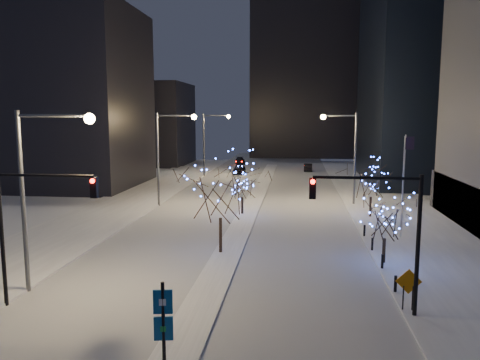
# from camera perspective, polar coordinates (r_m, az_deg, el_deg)

# --- Properties ---
(ground) EXTENTS (160.00, 160.00, 0.00)m
(ground) POSITION_cam_1_polar(r_m,az_deg,el_deg) (23.92, -5.26, -16.12)
(ground) COLOR white
(ground) RESTS_ON ground
(road) EXTENTS (20.00, 130.00, 0.02)m
(road) POSITION_cam_1_polar(r_m,az_deg,el_deg) (57.37, 2.10, -1.86)
(road) COLOR #A9AEB8
(road) RESTS_ON ground
(median) EXTENTS (2.00, 80.00, 0.15)m
(median) POSITION_cam_1_polar(r_m,az_deg,el_deg) (52.46, 1.64, -2.71)
(median) COLOR white
(median) RESTS_ON ground
(east_sidewalk) EXTENTS (10.00, 90.00, 0.15)m
(east_sidewalk) POSITION_cam_1_polar(r_m,az_deg,el_deg) (43.69, 20.44, -5.37)
(east_sidewalk) COLOR white
(east_sidewalk) RESTS_ON ground
(west_sidewalk) EXTENTS (8.00, 90.00, 0.15)m
(west_sidewalk) POSITION_cam_1_polar(r_m,az_deg,el_deg) (46.40, -17.10, -4.46)
(west_sidewalk) COLOR white
(west_sidewalk) RESTS_ON ground
(filler_west_near) EXTENTS (22.00, 18.00, 24.00)m
(filler_west_near) POSITION_cam_1_polar(r_m,az_deg,el_deg) (69.56, -21.44, 9.23)
(filler_west_near) COLOR black
(filler_west_near) RESTS_ON ground
(filler_west_far) EXTENTS (18.00, 16.00, 16.00)m
(filler_west_far) POSITION_cam_1_polar(r_m,az_deg,el_deg) (96.38, -11.75, 6.70)
(filler_west_far) COLOR black
(filler_west_far) RESTS_ON ground
(horizon_block) EXTENTS (24.00, 14.00, 42.00)m
(horizon_block) POSITION_cam_1_polar(r_m,az_deg,el_deg) (113.91, 7.74, 13.50)
(horizon_block) COLOR black
(horizon_block) RESTS_ON ground
(street_lamp_w_near) EXTENTS (4.40, 0.56, 10.00)m
(street_lamp_w_near) POSITION_cam_1_polar(r_m,az_deg,el_deg) (27.23, -23.22, 0.45)
(street_lamp_w_near) COLOR #595E66
(street_lamp_w_near) RESTS_ON ground
(street_lamp_w_mid) EXTENTS (4.40, 0.56, 10.00)m
(street_lamp_w_mid) POSITION_cam_1_polar(r_m,az_deg,el_deg) (50.34, -8.86, 4.13)
(street_lamp_w_mid) COLOR #595E66
(street_lamp_w_mid) RESTS_ON ground
(street_lamp_w_far) EXTENTS (4.40, 0.56, 10.00)m
(street_lamp_w_far) POSITION_cam_1_polar(r_m,az_deg,el_deg) (74.67, -3.64, 5.40)
(street_lamp_w_far) COLOR #595E66
(street_lamp_w_far) RESTS_ON ground
(street_lamp_east) EXTENTS (3.90, 0.56, 10.00)m
(street_lamp_east) POSITION_cam_1_polar(r_m,az_deg,el_deg) (51.73, 12.89, 4.07)
(street_lamp_east) COLOR #595E66
(street_lamp_east) RESTS_ON ground
(traffic_signal_west) EXTENTS (5.26, 0.43, 7.00)m
(traffic_signal_west) POSITION_cam_1_polar(r_m,az_deg,el_deg) (25.55, -24.29, -4.01)
(traffic_signal_west) COLOR black
(traffic_signal_west) RESTS_ON ground
(traffic_signal_east) EXTENTS (5.26, 0.43, 7.00)m
(traffic_signal_east) POSITION_cam_1_polar(r_m,az_deg,el_deg) (23.27, 17.28, -4.78)
(traffic_signal_east) COLOR black
(traffic_signal_east) RESTS_ON ground
(flagpoles) EXTENTS (1.35, 2.60, 8.00)m
(flagpoles) POSITION_cam_1_polar(r_m,az_deg,el_deg) (39.86, 19.40, 0.35)
(flagpoles) COLOR silver
(flagpoles) RESTS_ON east_sidewalk
(bollards) EXTENTS (0.16, 12.16, 0.90)m
(bollards) POSITION_cam_1_polar(r_m,az_deg,el_deg) (33.10, 16.36, -8.43)
(bollards) COLOR black
(bollards) RESTS_ON east_sidewalk
(car_near) EXTENTS (2.05, 4.80, 1.62)m
(car_near) POSITION_cam_1_polar(r_m,az_deg,el_deg) (78.12, -0.09, 1.34)
(car_near) COLOR black
(car_near) RESTS_ON ground
(car_mid) EXTENTS (1.49, 4.06, 1.33)m
(car_mid) POSITION_cam_1_polar(r_m,az_deg,el_deg) (83.15, 8.30, 1.55)
(car_mid) COLOR black
(car_mid) RESTS_ON ground
(car_far) EXTENTS (2.61, 4.83, 1.33)m
(car_far) POSITION_cam_1_polar(r_m,az_deg,el_deg) (93.94, 0.01, 2.36)
(car_far) COLOR black
(car_far) RESTS_ON ground
(holiday_tree_median_near) EXTENTS (7.18, 7.18, 7.10)m
(holiday_tree_median_near) POSITION_cam_1_polar(r_m,az_deg,el_deg) (32.42, -2.42, -1.00)
(holiday_tree_median_near) COLOR black
(holiday_tree_median_near) RESTS_ON median
(holiday_tree_median_far) EXTENTS (5.01, 5.01, 4.87)m
(holiday_tree_median_far) POSITION_cam_1_polar(r_m,az_deg,el_deg) (45.54, 0.27, -0.28)
(holiday_tree_median_far) COLOR black
(holiday_tree_median_far) RESTS_ON median
(holiday_tree_plaza_near) EXTENTS (4.38, 4.38, 4.71)m
(holiday_tree_plaza_near) POSITION_cam_1_polar(r_m,az_deg,el_deg) (31.82, 17.29, -4.37)
(holiday_tree_plaza_near) COLOR black
(holiday_tree_plaza_near) RESTS_ON east_sidewalk
(holiday_tree_plaza_far) EXTENTS (5.84, 5.84, 5.53)m
(holiday_tree_plaza_far) POSITION_cam_1_polar(r_m,az_deg,el_deg) (45.86, 15.73, 0.04)
(holiday_tree_plaza_far) COLOR black
(holiday_tree_plaza_far) RESTS_ON east_sidewalk
(wayfinding_sign) EXTENTS (0.69, 0.20, 3.88)m
(wayfinding_sign) POSITION_cam_1_polar(r_m,az_deg,el_deg) (17.66, -9.33, -16.78)
(wayfinding_sign) COLOR black
(wayfinding_sign) RESTS_ON ground
(construction_sign) EXTENTS (1.28, 0.07, 2.11)m
(construction_sign) POSITION_cam_1_polar(r_m,az_deg,el_deg) (25.02, 19.85, -11.98)
(construction_sign) COLOR black
(construction_sign) RESTS_ON east_sidewalk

